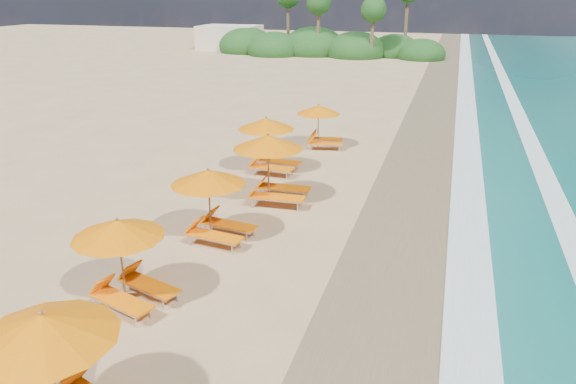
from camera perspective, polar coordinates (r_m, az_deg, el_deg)
ground at (r=17.26m, az=0.00°, el=-3.73°), size 160.00×160.00×0.00m
wet_sand at (r=16.65m, az=13.34°, el=-5.27°), size 4.00×160.00×0.01m
surf_foam at (r=16.77m, az=22.61°, el=-6.13°), size 4.00×160.00×0.01m
station_0 at (r=9.95m, az=-23.12°, el=-16.90°), size 3.07×3.01×2.41m
station_1 at (r=13.33m, az=-16.71°, el=-6.60°), size 2.77×2.70×2.20m
station_2 at (r=16.09m, az=-7.76°, el=-0.91°), size 2.64×2.49×2.26m
station_3 at (r=18.80m, az=-1.52°, el=2.93°), size 2.77×2.58×2.50m
station_4 at (r=21.97m, az=-1.85°, el=5.32°), size 2.62×2.46×2.33m
station_5 at (r=25.60m, az=3.56°, el=7.22°), size 2.53×2.42×2.09m
treeline at (r=62.56m, az=3.56°, el=15.10°), size 25.80×8.80×9.74m
beach_building at (r=68.64m, az=-6.14°, el=15.87°), size 7.00×5.00×2.80m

